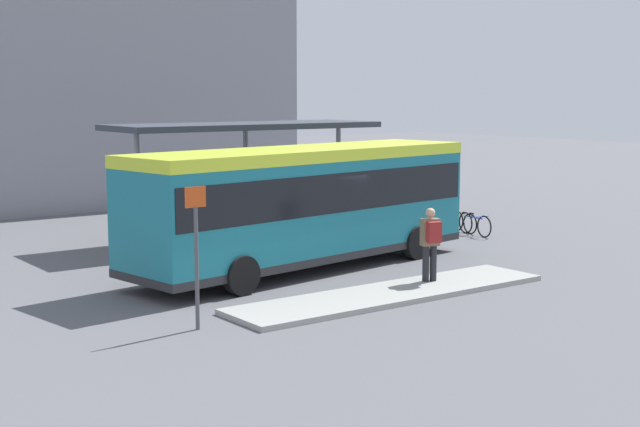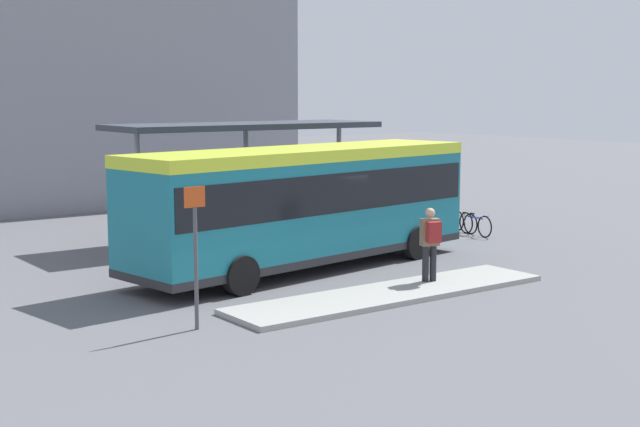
{
  "view_description": "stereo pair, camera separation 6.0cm",
  "coord_description": "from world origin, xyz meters",
  "px_view_note": "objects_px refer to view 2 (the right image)",
  "views": [
    {
      "loc": [
        -13.3,
        -18.66,
        4.56
      ],
      "look_at": [
        0.51,
        0.0,
        1.43
      ],
      "focal_mm": 50.0,
      "sensor_mm": 36.0,
      "label": 1
    },
    {
      "loc": [
        -13.25,
        -18.7,
        4.56
      ],
      "look_at": [
        0.51,
        0.0,
        1.43
      ],
      "focal_mm": 50.0,
      "sensor_mm": 36.0,
      "label": 2
    }
  ],
  "objects_px": {
    "city_bus": "(304,199)",
    "bicycle_green": "(427,216)",
    "pedestrian_waiting": "(431,240)",
    "bicycle_white": "(462,222)",
    "platform_sign": "(196,251)",
    "bicycle_black": "(447,218)",
    "bicycle_blue": "(475,224)"
  },
  "relations": [
    {
      "from": "city_bus",
      "to": "bicycle_green",
      "type": "bearing_deg",
      "value": 15.92
    },
    {
      "from": "pedestrian_waiting",
      "to": "bicycle_green",
      "type": "xyz_separation_m",
      "value": [
        6.49,
        7.01,
        -0.74
      ]
    },
    {
      "from": "bicycle_white",
      "to": "platform_sign",
      "type": "distance_m",
      "value": 14.22
    },
    {
      "from": "bicycle_white",
      "to": "bicycle_black",
      "type": "relative_size",
      "value": 0.93
    },
    {
      "from": "bicycle_white",
      "to": "bicycle_black",
      "type": "bearing_deg",
      "value": 2.94
    },
    {
      "from": "city_bus",
      "to": "bicycle_green",
      "type": "relative_size",
      "value": 5.8
    },
    {
      "from": "pedestrian_waiting",
      "to": "bicycle_white",
      "type": "xyz_separation_m",
      "value": [
        6.63,
        5.51,
        -0.78
      ]
    },
    {
      "from": "city_bus",
      "to": "platform_sign",
      "type": "bearing_deg",
      "value": -153.32
    },
    {
      "from": "pedestrian_waiting",
      "to": "bicycle_blue",
      "type": "bearing_deg",
      "value": -34.75
    },
    {
      "from": "city_bus",
      "to": "bicycle_black",
      "type": "distance_m",
      "value": 8.44
    },
    {
      "from": "city_bus",
      "to": "bicycle_black",
      "type": "bearing_deg",
      "value": 10.68
    },
    {
      "from": "bicycle_white",
      "to": "platform_sign",
      "type": "bearing_deg",
      "value": 119.99
    },
    {
      "from": "city_bus",
      "to": "bicycle_white",
      "type": "relative_size",
      "value": 6.48
    },
    {
      "from": "bicycle_blue",
      "to": "bicycle_black",
      "type": "xyz_separation_m",
      "value": [
        0.18,
        1.5,
        0.01
      ]
    },
    {
      "from": "bicycle_black",
      "to": "bicycle_green",
      "type": "distance_m",
      "value": 0.77
    },
    {
      "from": "platform_sign",
      "to": "pedestrian_waiting",
      "type": "bearing_deg",
      "value": 1.5
    },
    {
      "from": "pedestrian_waiting",
      "to": "bicycle_blue",
      "type": "height_order",
      "value": "pedestrian_waiting"
    },
    {
      "from": "bicycle_green",
      "to": "city_bus",
      "type": "bearing_deg",
      "value": 116.69
    },
    {
      "from": "bicycle_black",
      "to": "platform_sign",
      "type": "relative_size",
      "value": 0.62
    },
    {
      "from": "bicycle_blue",
      "to": "platform_sign",
      "type": "bearing_deg",
      "value": -60.71
    },
    {
      "from": "pedestrian_waiting",
      "to": "city_bus",
      "type": "bearing_deg",
      "value": 37.44
    },
    {
      "from": "city_bus",
      "to": "bicycle_blue",
      "type": "bearing_deg",
      "value": 0.6
    },
    {
      "from": "bicycle_blue",
      "to": "bicycle_black",
      "type": "distance_m",
      "value": 1.52
    },
    {
      "from": "bicycle_blue",
      "to": "pedestrian_waiting",
      "type": "bearing_deg",
      "value": -45.44
    },
    {
      "from": "city_bus",
      "to": "bicycle_black",
      "type": "relative_size",
      "value": 6.06
    },
    {
      "from": "city_bus",
      "to": "bicycle_white",
      "type": "bearing_deg",
      "value": 5.74
    },
    {
      "from": "pedestrian_waiting",
      "to": "bicycle_green",
      "type": "height_order",
      "value": "pedestrian_waiting"
    },
    {
      "from": "bicycle_green",
      "to": "pedestrian_waiting",
      "type": "bearing_deg",
      "value": 139.32
    },
    {
      "from": "bicycle_green",
      "to": "platform_sign",
      "type": "relative_size",
      "value": 0.64
    },
    {
      "from": "pedestrian_waiting",
      "to": "bicycle_green",
      "type": "distance_m",
      "value": 9.59
    },
    {
      "from": "bicycle_blue",
      "to": "bicycle_green",
      "type": "bearing_deg",
      "value": -171.72
    },
    {
      "from": "platform_sign",
      "to": "bicycle_green",
      "type": "bearing_deg",
      "value": 29.21
    }
  ]
}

